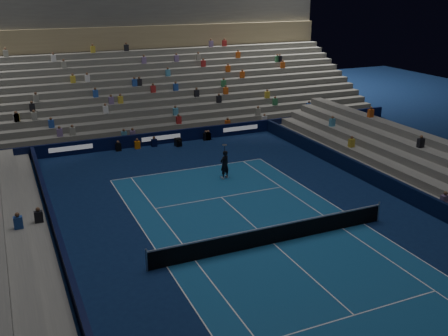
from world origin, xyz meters
TOP-DOWN VIEW (x-y plane):
  - ground at (0.00, 0.00)m, footprint 90.00×90.00m
  - court_surface at (0.00, 0.00)m, footprint 10.97×23.77m
  - sponsor_barrier_far at (0.00, 18.50)m, footprint 44.00×0.25m
  - sponsor_barrier_east at (9.70, 0.00)m, footprint 0.25×37.00m
  - sponsor_barrier_west at (-9.70, 0.00)m, footprint 0.25×37.00m
  - grandstand_main at (0.00, 27.90)m, footprint 44.00×15.20m
  - tennis_net at (0.00, 0.00)m, footprint 12.90×0.10m
  - tennis_player at (1.51, 9.31)m, footprint 0.81×0.67m
  - broadcast_camera at (1.07, 17.38)m, footprint 0.47×0.92m

SIDE VIEW (x-z plane):
  - ground at x=0.00m, z-range 0.00..0.00m
  - court_surface at x=0.00m, z-range 0.00..0.01m
  - broadcast_camera at x=1.07m, z-range 0.01..0.63m
  - sponsor_barrier_far at x=0.00m, z-range 0.00..1.00m
  - sponsor_barrier_east at x=9.70m, z-range 0.00..1.00m
  - sponsor_barrier_west at x=-9.70m, z-range 0.00..1.00m
  - tennis_net at x=0.00m, z-range -0.05..1.05m
  - tennis_player at x=1.51m, z-range 0.00..1.90m
  - grandstand_main at x=0.00m, z-range -2.22..8.98m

